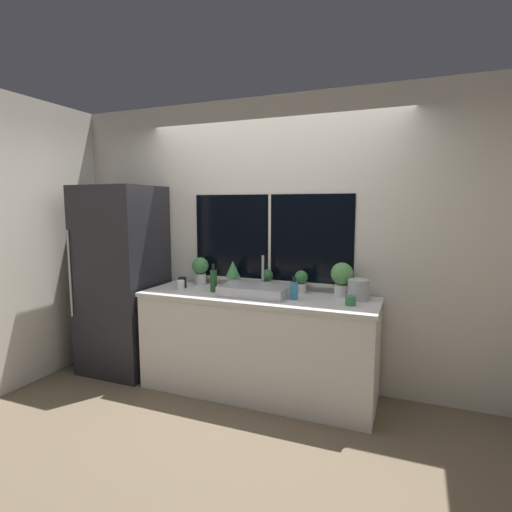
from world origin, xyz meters
TOP-DOWN VIEW (x-y plane):
  - ground_plane at (0.00, 0.00)m, footprint 14.00×14.00m
  - wall_back at (0.00, 0.69)m, footprint 8.00×0.09m
  - wall_left at (-2.13, 1.50)m, footprint 0.06×7.00m
  - wall_right at (2.13, 1.50)m, footprint 0.06×7.00m
  - counter at (0.00, 0.31)m, footprint 2.12×0.64m
  - refrigerator at (-1.48, 0.31)m, footprint 0.74×0.69m
  - sink at (-0.01, 0.29)m, footprint 0.59×0.40m
  - potted_plant_far_left at (-0.70, 0.55)m, footprint 0.17×0.17m
  - potted_plant_left at (-0.34, 0.55)m, footprint 0.14×0.14m
  - potted_plant_center at (0.01, 0.55)m, footprint 0.12×0.12m
  - potted_plant_right at (0.34, 0.55)m, footprint 0.12×0.12m
  - potted_plant_far_right at (0.71, 0.55)m, footprint 0.20×0.20m
  - soap_bottle at (0.36, 0.28)m, footprint 0.07×0.07m
  - bottle_tall at (-0.42, 0.30)m, footprint 0.06×0.06m
  - mug_black at (-0.79, 0.35)m, footprint 0.08×0.08m
  - mug_green at (0.83, 0.25)m, footprint 0.08×0.08m
  - mug_white at (-0.75, 0.25)m, footprint 0.08×0.08m
  - kettle at (0.86, 0.46)m, footprint 0.18×0.18m

SIDE VIEW (x-z plane):
  - ground_plane at x=0.00m, z-range 0.00..0.00m
  - counter at x=0.00m, z-range 0.00..0.91m
  - refrigerator at x=-1.48m, z-range 0.00..1.89m
  - mug_green at x=0.83m, z-range 0.91..0.99m
  - mug_white at x=-0.75m, z-range 0.91..1.00m
  - sink at x=-0.01m, z-range 0.79..1.12m
  - mug_black at x=-0.79m, z-range 0.91..1.01m
  - soap_bottle at x=0.36m, z-range 0.89..1.09m
  - kettle at x=0.86m, z-range 0.91..1.10m
  - potted_plant_center at x=0.01m, z-range 0.91..1.10m
  - bottle_tall at x=-0.42m, z-range 0.89..1.14m
  - potted_plant_right at x=0.34m, z-range 0.92..1.13m
  - potted_plant_left at x=-0.34m, z-range 0.92..1.18m
  - potted_plant_far_left at x=-0.70m, z-range 0.93..1.21m
  - potted_plant_far_right at x=0.71m, z-range 0.93..1.23m
  - wall_back at x=0.00m, z-range 0.00..2.70m
  - wall_left at x=-2.13m, z-range 0.00..2.70m
  - wall_right at x=2.13m, z-range 0.00..2.70m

